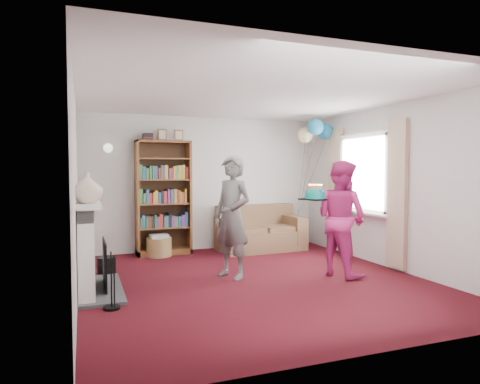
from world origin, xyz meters
name	(u,v)px	position (x,y,z in m)	size (l,w,h in m)	color
ground	(254,280)	(0.00, 0.00, 0.00)	(5.00, 5.00, 0.00)	black
wall_back	(204,183)	(0.00, 2.51, 1.25)	(4.50, 0.02, 2.50)	silver
wall_left	(75,192)	(-2.26, 0.00, 1.25)	(0.02, 5.00, 2.50)	silver
wall_right	(391,187)	(2.26, 0.00, 1.25)	(0.02, 5.00, 2.50)	silver
ceiling	(254,95)	(0.00, 0.00, 2.50)	(4.50, 5.00, 0.01)	white
fireplace	(91,251)	(-2.09, 0.19, 0.51)	(0.55, 1.80, 1.12)	#3F3F42
window_bay	(363,188)	(2.21, 0.60, 1.20)	(0.14, 2.02, 2.20)	white
wall_sconce	(108,148)	(-1.75, 2.36, 1.88)	(0.16, 0.23, 0.16)	gold
bookcase	(163,199)	(-0.82, 2.30, 0.99)	(0.96, 0.42, 2.23)	#472B14
sofa	(259,233)	(0.95, 2.07, 0.32)	(1.57, 0.83, 0.83)	brown
wicker_basket	(159,246)	(-0.94, 2.08, 0.18)	(0.43, 0.43, 0.39)	#A57E4D
person_striped	(232,217)	(-0.22, 0.27, 0.85)	(0.62, 0.41, 1.70)	black
person_magenta	(341,218)	(1.28, -0.15, 0.82)	(0.80, 0.62, 1.64)	#BC256E
birthday_cake	(315,195)	(0.93, -0.03, 1.15)	(0.35, 0.35, 0.22)	black
balloons	(315,131)	(1.90, 1.65, 2.22)	(0.66, 0.68, 1.79)	#3F3F3F
mantel_vase	(87,188)	(-2.12, -0.15, 1.30)	(0.34, 0.34, 0.35)	beige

